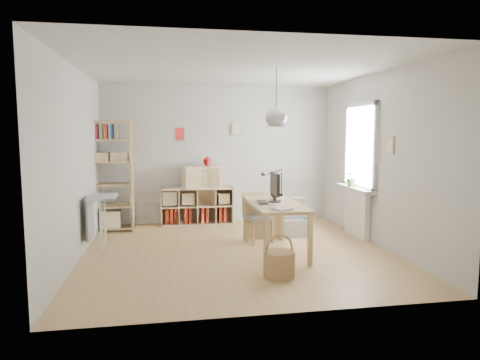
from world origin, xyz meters
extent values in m
plane|color=tan|center=(0.00, 0.00, 0.00)|extent=(4.50, 4.50, 0.00)
plane|color=silver|center=(0.00, 2.25, 1.35)|extent=(4.50, 0.00, 4.50)
plane|color=silver|center=(0.00, -2.25, 1.35)|extent=(4.50, 0.00, 4.50)
plane|color=silver|center=(-2.25, 0.00, 1.35)|extent=(0.00, 4.50, 4.50)
plane|color=silver|center=(2.25, 0.00, 1.35)|extent=(0.00, 4.50, 4.50)
plane|color=silver|center=(0.00, 0.00, 2.70)|extent=(4.50, 4.50, 0.00)
cylinder|color=black|center=(0.55, -0.15, 2.36)|extent=(0.01, 0.01, 0.68)
ellipsoid|color=white|center=(0.55, -0.15, 2.00)|extent=(0.32, 0.32, 0.27)
cube|color=white|center=(2.23, 0.60, 1.55)|extent=(0.03, 1.00, 1.30)
cube|color=silver|center=(2.21, 0.06, 1.55)|extent=(0.06, 0.08, 1.46)
cube|color=silver|center=(2.21, 1.14, 1.55)|extent=(0.06, 0.08, 1.46)
cube|color=silver|center=(2.21, 0.60, 2.24)|extent=(0.06, 1.16, 0.08)
cube|color=silver|center=(2.21, 0.60, 0.86)|extent=(0.06, 1.16, 0.08)
cube|color=white|center=(2.19, 0.60, 0.40)|extent=(0.10, 0.80, 0.80)
cube|color=silver|center=(2.14, 0.60, 0.83)|extent=(0.22, 1.20, 0.06)
cube|color=tan|center=(0.55, -0.15, 0.73)|extent=(0.70, 1.50, 0.04)
cube|color=tan|center=(0.25, -0.85, 0.35)|extent=(0.06, 0.06, 0.71)
cube|color=tan|center=(0.25, 0.55, 0.35)|extent=(0.06, 0.06, 0.71)
cube|color=tan|center=(0.85, -0.85, 0.35)|extent=(0.06, 0.06, 0.71)
cube|color=tan|center=(0.85, 0.55, 0.35)|extent=(0.06, 0.06, 0.71)
cube|color=beige|center=(-0.45, 2.04, 0.01)|extent=(1.40, 0.38, 0.03)
cube|color=beige|center=(-0.45, 2.04, 0.70)|extent=(1.40, 0.38, 0.03)
cube|color=beige|center=(-1.14, 2.04, 0.36)|extent=(0.03, 0.38, 0.72)
cube|color=beige|center=(0.23, 2.04, 0.36)|extent=(0.03, 0.38, 0.72)
cube|color=beige|center=(-0.45, 2.22, 0.36)|extent=(1.40, 0.02, 0.72)
cube|color=#9B2411|center=(-1.03, 2.06, 0.19)|extent=(0.06, 0.26, 0.30)
cube|color=#9B2411|center=(-0.94, 2.06, 0.19)|extent=(0.05, 0.26, 0.30)
cube|color=#9B2411|center=(-0.86, 2.06, 0.19)|extent=(0.05, 0.26, 0.30)
cube|color=#9B2411|center=(-0.67, 2.06, 0.19)|extent=(0.05, 0.26, 0.30)
cube|color=#9B2411|center=(-0.58, 2.06, 0.19)|extent=(0.05, 0.26, 0.30)
cube|color=#9B2411|center=(-0.35, 2.06, 0.19)|extent=(0.06, 0.26, 0.30)
cube|color=#9B2411|center=(-0.26, 2.06, 0.19)|extent=(0.06, 0.26, 0.30)
cube|color=#9B2411|center=(0.00, 2.06, 0.19)|extent=(0.06, 0.26, 0.30)
cube|color=#9B2411|center=(0.09, 2.06, 0.19)|extent=(0.05, 0.26, 0.30)
cube|color=tan|center=(-2.41, 1.80, 1.00)|extent=(0.04, 0.38, 2.00)
cube|color=tan|center=(-1.65, 1.80, 1.00)|extent=(0.04, 0.38, 2.00)
cube|color=tan|center=(-2.03, 1.80, 0.05)|extent=(0.76, 0.38, 0.03)
cube|color=tan|center=(-2.03, 1.80, 0.45)|extent=(0.76, 0.38, 0.03)
cube|color=tan|center=(-2.03, 1.80, 0.85)|extent=(0.76, 0.38, 0.03)
cube|color=tan|center=(-2.03, 1.80, 1.25)|extent=(0.76, 0.38, 0.03)
cube|color=tan|center=(-2.03, 1.80, 1.65)|extent=(0.76, 0.38, 0.03)
cube|color=tan|center=(-2.03, 1.80, 1.98)|extent=(0.76, 0.38, 0.03)
cube|color=#2A419B|center=(-2.31, 1.80, 1.79)|extent=(0.04, 0.18, 0.26)
cube|color=maroon|center=(-2.23, 1.80, 1.79)|extent=(0.04, 0.18, 0.26)
cube|color=#F5E4BB|center=(-2.15, 1.80, 1.79)|extent=(0.04, 0.18, 0.26)
cube|color=#9B2411|center=(-2.07, 1.80, 1.79)|extent=(0.04, 0.18, 0.26)
cube|color=#2A419B|center=(-1.97, 1.80, 1.79)|extent=(0.04, 0.18, 0.26)
cube|color=#F5E4BB|center=(-1.87, 1.80, 1.79)|extent=(0.04, 0.18, 0.26)
cube|color=#9C9C9F|center=(-1.97, 0.35, 0.83)|extent=(0.40, 0.55, 0.04)
cylinder|color=white|center=(-1.97, 0.13, 0.41)|extent=(0.03, 0.03, 0.82)
cylinder|color=white|center=(-1.97, 0.57, 0.41)|extent=(0.03, 0.03, 0.82)
cube|color=#9C9C9F|center=(-2.15, 0.35, 0.50)|extent=(0.02, 0.50, 0.62)
cube|color=#9C9C9F|center=(0.43, 0.50, 0.42)|extent=(0.48, 0.48, 0.06)
cube|color=tan|center=(0.31, 0.29, 0.20)|extent=(0.04, 0.04, 0.39)
cube|color=tan|center=(0.23, 0.62, 0.20)|extent=(0.04, 0.04, 0.39)
cube|color=tan|center=(0.64, 0.37, 0.20)|extent=(0.04, 0.04, 0.39)
cube|color=tan|center=(0.55, 0.70, 0.20)|extent=(0.04, 0.04, 0.39)
cube|color=tan|center=(0.39, 0.67, 0.63)|extent=(0.39, 0.13, 0.36)
cylinder|color=olive|center=(0.34, -1.19, 0.16)|extent=(0.39, 0.39, 0.32)
torus|color=olive|center=(0.34, -1.19, 0.34)|extent=(0.38, 0.13, 0.39)
cube|color=#BBBBB6|center=(1.12, 0.84, 0.01)|extent=(0.59, 0.41, 0.02)
cube|color=#BBBBB6|center=(0.84, 0.83, 0.15)|extent=(0.02, 0.41, 0.31)
cube|color=#BBBBB6|center=(1.40, 0.84, 0.15)|extent=(0.02, 0.41, 0.31)
cube|color=#BBBBB6|center=(1.12, 0.64, 0.15)|extent=(0.59, 0.03, 0.31)
cube|color=#BBBBB6|center=(1.12, 1.03, 0.15)|extent=(0.59, 0.03, 0.31)
cube|color=#BBBBB6|center=(1.12, 1.20, 0.44)|extent=(0.59, 0.20, 0.38)
sphere|color=yellow|center=(0.98, 0.77, 0.22)|extent=(0.13, 0.13, 0.13)
sphere|color=#1659A0|center=(1.22, 0.89, 0.22)|extent=(0.13, 0.13, 0.13)
sphere|color=red|center=(1.10, 0.81, 0.22)|extent=(0.13, 0.13, 0.13)
sphere|color=#348F42|center=(1.28, 0.76, 0.22)|extent=(0.13, 0.13, 0.13)
cylinder|color=black|center=(0.57, -0.04, 0.76)|extent=(0.20, 0.20, 0.02)
cylinder|color=black|center=(0.57, -0.04, 0.81)|extent=(0.05, 0.05, 0.09)
cube|color=black|center=(0.57, -0.04, 1.02)|extent=(0.07, 0.50, 0.33)
cube|color=black|center=(0.37, -0.09, 0.76)|extent=(0.17, 0.37, 0.02)
cylinder|color=black|center=(0.82, 0.51, 0.77)|extent=(0.06, 0.06, 0.04)
cylinder|color=black|center=(0.82, 0.51, 0.95)|extent=(0.01, 0.01, 0.37)
cone|color=black|center=(0.51, 0.43, 1.12)|extent=(0.09, 0.06, 0.09)
sphere|color=#4F0A15|center=(0.67, 0.31, 0.83)|extent=(0.16, 0.16, 0.16)
cube|color=silver|center=(0.49, -0.68, 0.76)|extent=(0.31, 0.33, 0.03)
cube|color=beige|center=(-0.35, 2.04, 0.93)|extent=(0.79, 0.48, 0.42)
ellipsoid|color=maroon|center=(-0.24, 2.04, 1.23)|extent=(0.15, 0.15, 0.17)
imported|color=#315D23|center=(2.12, 0.68, 1.01)|extent=(0.30, 0.27, 0.31)
camera|label=1|loc=(-1.01, -6.17, 1.79)|focal=32.00mm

